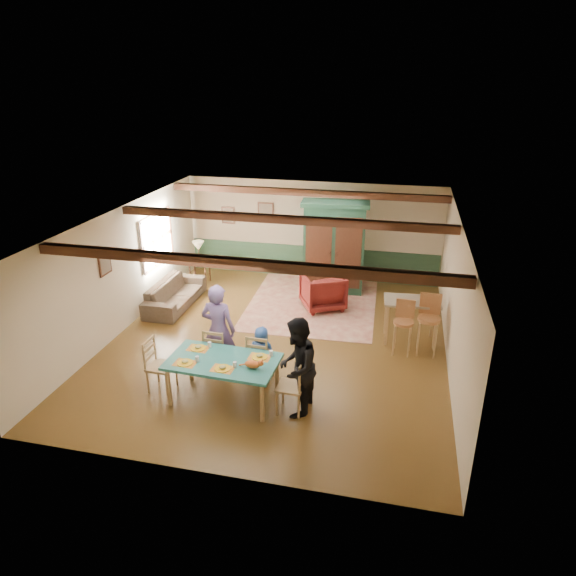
% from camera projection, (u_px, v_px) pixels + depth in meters
% --- Properties ---
extents(floor, '(8.00, 8.00, 0.00)m').
position_uv_depth(floor, '(277.00, 343.00, 10.98)').
color(floor, '#4E3416').
rests_on(floor, ground).
extents(wall_back, '(7.00, 0.02, 2.70)m').
position_uv_depth(wall_back, '(312.00, 231.00, 14.06)').
color(wall_back, beige).
rests_on(wall_back, floor).
extents(wall_left, '(0.02, 8.00, 2.70)m').
position_uv_depth(wall_left, '(121.00, 271.00, 11.18)').
color(wall_left, beige).
rests_on(wall_left, floor).
extents(wall_right, '(0.02, 8.00, 2.70)m').
position_uv_depth(wall_right, '(455.00, 300.00, 9.74)').
color(wall_right, beige).
rests_on(wall_right, floor).
extents(ceiling, '(7.00, 8.00, 0.02)m').
position_uv_depth(ceiling, '(276.00, 220.00, 9.94)').
color(ceiling, white).
rests_on(ceiling, wall_back).
extents(wainscot_back, '(6.95, 0.03, 0.90)m').
position_uv_depth(wainscot_back, '(311.00, 262.00, 14.39)').
color(wainscot_back, '#223F2B').
rests_on(wainscot_back, floor).
extents(ceiling_beam_front, '(6.95, 0.16, 0.16)m').
position_uv_depth(ceiling_beam_front, '(239.00, 263.00, 7.91)').
color(ceiling_beam_front, black).
rests_on(ceiling_beam_front, ceiling).
extents(ceiling_beam_mid, '(6.95, 0.16, 0.16)m').
position_uv_depth(ceiling_beam_mid, '(281.00, 219.00, 10.34)').
color(ceiling_beam_mid, black).
rests_on(ceiling_beam_mid, ceiling).
extents(ceiling_beam_back, '(6.95, 0.16, 0.16)m').
position_uv_depth(ceiling_beam_back, '(306.00, 192.00, 12.68)').
color(ceiling_beam_back, black).
rests_on(ceiling_beam_back, ceiling).
extents(window_left, '(0.06, 1.60, 1.30)m').
position_uv_depth(window_left, '(157.00, 239.00, 12.63)').
color(window_left, white).
rests_on(window_left, wall_left).
extents(picture_left_wall, '(0.04, 0.42, 0.52)m').
position_uv_depth(picture_left_wall, '(105.00, 263.00, 10.48)').
color(picture_left_wall, gray).
rests_on(picture_left_wall, wall_left).
extents(picture_back_a, '(0.45, 0.04, 0.55)m').
position_uv_depth(picture_back_a, '(266.00, 212.00, 14.13)').
color(picture_back_a, gray).
rests_on(picture_back_a, wall_back).
extents(picture_back_b, '(0.38, 0.04, 0.48)m').
position_uv_depth(picture_back_b, '(228.00, 215.00, 14.41)').
color(picture_back_b, gray).
rests_on(picture_back_b, wall_back).
extents(dining_table, '(1.93, 1.13, 0.79)m').
position_uv_depth(dining_table, '(224.00, 380.00, 8.92)').
color(dining_table, '#216A66').
rests_on(dining_table, floor).
extents(dining_chair_far_left, '(0.46, 0.48, 1.00)m').
position_uv_depth(dining_chair_far_left, '(218.00, 351.00, 9.65)').
color(dining_chair_far_left, '#9F7D4F').
rests_on(dining_chair_far_left, floor).
extents(dining_chair_far_right, '(0.46, 0.48, 1.00)m').
position_uv_depth(dining_chair_far_right, '(260.00, 357.00, 9.44)').
color(dining_chair_far_right, '#9F7D4F').
rests_on(dining_chair_far_right, floor).
extents(dining_chair_end_left, '(0.48, 0.46, 1.00)m').
position_uv_depth(dining_chair_end_left, '(161.00, 365.00, 9.17)').
color(dining_chair_end_left, '#9F7D4F').
rests_on(dining_chair_end_left, floor).
extents(dining_chair_end_right, '(0.48, 0.46, 1.00)m').
position_uv_depth(dining_chair_end_right, '(291.00, 385.00, 8.58)').
color(dining_chair_end_right, '#9F7D4F').
rests_on(dining_chair_end_right, floor).
extents(person_man, '(0.68, 0.46, 1.81)m').
position_uv_depth(person_man, '(219.00, 330.00, 9.57)').
color(person_man, slate).
rests_on(person_man, floor).
extents(person_woman, '(0.69, 0.87, 1.73)m').
position_uv_depth(person_woman, '(297.00, 367.00, 8.41)').
color(person_woman, black).
rests_on(person_woman, floor).
extents(person_child, '(0.53, 0.36, 1.05)m').
position_uv_depth(person_child, '(262.00, 353.00, 9.51)').
color(person_child, '#244892').
rests_on(person_child, floor).
extents(cat, '(0.38, 0.16, 0.19)m').
position_uv_depth(cat, '(252.00, 363.00, 8.49)').
color(cat, orange).
rests_on(cat, dining_table).
extents(place_setting_near_left, '(0.43, 0.33, 0.11)m').
position_uv_depth(place_setting_near_left, '(185.00, 361.00, 8.65)').
color(place_setting_near_left, gold).
rests_on(place_setting_near_left, dining_table).
extents(place_setting_near_center, '(0.43, 0.33, 0.11)m').
position_uv_depth(place_setting_near_center, '(222.00, 366.00, 8.48)').
color(place_setting_near_center, gold).
rests_on(place_setting_near_center, dining_table).
extents(place_setting_far_left, '(0.43, 0.33, 0.11)m').
position_uv_depth(place_setting_far_left, '(198.00, 346.00, 9.12)').
color(place_setting_far_left, gold).
rests_on(place_setting_far_left, dining_table).
extents(place_setting_far_right, '(0.43, 0.33, 0.11)m').
position_uv_depth(place_setting_far_right, '(259.00, 355.00, 8.83)').
color(place_setting_far_right, gold).
rests_on(place_setting_far_right, dining_table).
extents(area_rug, '(3.23, 3.79, 0.01)m').
position_uv_depth(area_rug, '(312.00, 303.00, 12.84)').
color(area_rug, beige).
rests_on(area_rug, floor).
extents(armoire, '(1.74, 0.81, 2.39)m').
position_uv_depth(armoire, '(334.00, 247.00, 13.18)').
color(armoire, '#163727').
rests_on(armoire, floor).
extents(armchair, '(1.29, 1.30, 0.89)m').
position_uv_depth(armchair, '(323.00, 291.00, 12.47)').
color(armchair, '#450D0F').
rests_on(armchair, floor).
extents(sofa, '(0.84, 2.12, 0.62)m').
position_uv_depth(sofa, '(175.00, 294.00, 12.65)').
color(sofa, '#403428').
rests_on(sofa, floor).
extents(end_table, '(0.55, 0.55, 0.62)m').
position_uv_depth(end_table, '(200.00, 272.00, 14.00)').
color(end_table, black).
rests_on(end_table, floor).
extents(table_lamp, '(0.35, 0.35, 0.57)m').
position_uv_depth(table_lamp, '(199.00, 252.00, 13.77)').
color(table_lamp, beige).
rests_on(table_lamp, end_table).
extents(counter_table, '(1.20, 0.76, 0.96)m').
position_uv_depth(counter_table, '(410.00, 321.00, 10.88)').
color(counter_table, tan).
rests_on(counter_table, floor).
extents(bar_stool_left, '(0.44, 0.47, 1.13)m').
position_uv_depth(bar_stool_left, '(403.00, 328.00, 10.35)').
color(bar_stool_left, '#A86C41').
rests_on(bar_stool_left, floor).
extents(bar_stool_right, '(0.46, 0.50, 1.26)m').
position_uv_depth(bar_stool_right, '(428.00, 326.00, 10.31)').
color(bar_stool_right, '#A86C41').
rests_on(bar_stool_right, floor).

